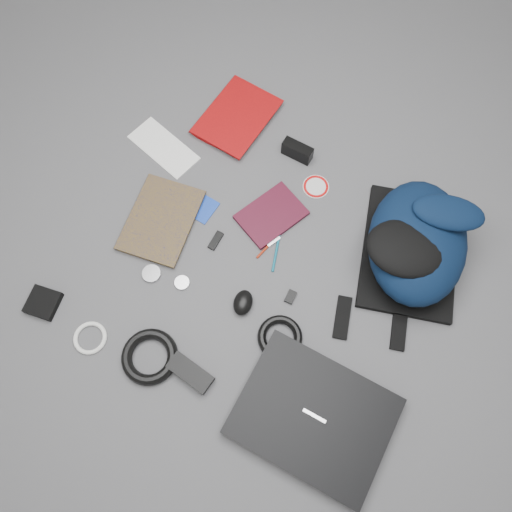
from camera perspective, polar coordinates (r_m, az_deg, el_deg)
The scene contains 23 objects.
ground at distance 1.55m, azimuth 0.00°, elevation -0.26°, with size 4.00×4.00×0.00m, color #4F4F51.
backpack at distance 1.54m, azimuth 17.94°, elevation 1.54°, with size 0.31×0.45×0.19m, color black, non-canonical shape.
laptop at distance 1.44m, azimuth 6.60°, elevation -17.73°, with size 0.41×0.32×0.04m, color black.
textbook_red at distance 1.82m, azimuth -5.07°, elevation 16.96°, with size 0.21×0.28×0.03m, color maroon.
comic_book at distance 1.65m, azimuth -14.00°, elevation 5.02°, with size 0.20×0.28×0.02m, color #9E790B.
envelope at distance 1.75m, azimuth -10.51°, elevation 12.09°, with size 0.24×0.11×0.00m, color white.
dvd_case at distance 1.60m, azimuth 1.76°, elevation 4.71°, with size 0.14×0.20×0.02m, color #380A18.
compact_camera at distance 1.69m, azimuth 4.74°, elevation 11.88°, with size 0.10×0.04×0.06m, color black.
sticker_disc at distance 1.66m, azimuth 6.86°, elevation 7.87°, with size 0.09×0.09×0.00m, color white.
pen_teal at distance 1.55m, azimuth 2.35°, elevation 0.59°, with size 0.01×0.01×0.14m, color #0D6079.
pen_red at distance 1.56m, azimuth 1.73°, elevation 1.51°, with size 0.01×0.01×0.13m, color #99220B.
id_badge at distance 1.62m, azimuth -5.83°, elevation 5.29°, with size 0.06×0.09×0.00m, color #1840B8.
usb_black at distance 1.57m, azimuth -4.62°, elevation 1.77°, with size 0.02×0.06×0.01m, color black.
usb_silver at distance 1.56m, azimuth 1.94°, elevation 1.75°, with size 0.02×0.05×0.01m, color silver.
key_fob at distance 1.51m, azimuth 3.97°, elevation -4.68°, with size 0.03×0.04×0.01m, color black.
mouse at distance 1.48m, azimuth -1.50°, elevation -5.35°, with size 0.06×0.08×0.04m, color black.
headphone_left at distance 1.56m, azimuth -11.85°, elevation -2.00°, with size 0.06×0.06×0.01m, color #ABABAD.
headphone_right at distance 1.53m, azimuth -8.45°, elevation -3.04°, with size 0.05×0.05×0.01m, color silver.
cable_coil at distance 1.47m, azimuth 2.75°, elevation -9.25°, with size 0.13×0.13×0.03m, color black.
power_brick at distance 1.46m, azimuth -7.51°, elevation -13.09°, with size 0.13×0.06×0.03m, color black.
power_cord_coil at distance 1.48m, azimuth -12.05°, elevation -11.18°, with size 0.16×0.16×0.03m, color black.
pouch at distance 1.62m, azimuth -23.15°, elevation -4.93°, with size 0.09×0.09×0.02m, color black.
white_cable_coil at distance 1.55m, azimuth -18.44°, elevation -8.87°, with size 0.10×0.10×0.01m, color white.
Camera 1 is at (0.28, -0.46, 1.45)m, focal length 35.00 mm.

